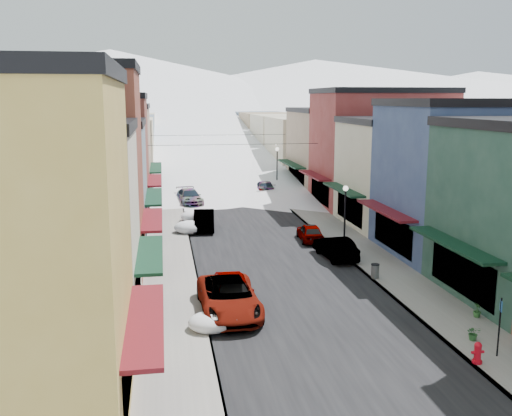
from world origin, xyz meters
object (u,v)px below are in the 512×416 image
object	(u,v)px
car_silver_sedan	(233,292)
fire_hydrant	(478,353)
car_dark_hatch	(204,220)
car_white_suv	(229,298)
streetlamp_near	(345,209)
trash_can	(375,271)
car_green_sedan	(335,248)

from	to	relation	value
car_silver_sedan	fire_hydrant	world-z (taller)	car_silver_sedan
car_silver_sedan	car_dark_hatch	xyz separation A→B (m)	(-0.11, 18.10, -0.08)
car_white_suv	streetlamp_near	bearing A→B (deg)	47.77
car_silver_sedan	trash_can	xyz separation A→B (m)	(8.78, 3.19, -0.27)
car_silver_sedan	car_dark_hatch	world-z (taller)	car_silver_sedan
car_white_suv	streetlamp_near	xyz separation A→B (m)	(9.32, 10.49, 2.13)
car_silver_sedan	car_green_sedan	distance (m)	11.29
car_white_suv	fire_hydrant	bearing A→B (deg)	-39.18
fire_hydrant	streetlamp_near	distance (m)	17.89
car_white_suv	car_dark_hatch	bearing A→B (deg)	88.86
car_white_suv	car_silver_sedan	xyz separation A→B (m)	(0.28, 0.70, 0.01)
car_white_suv	streetlamp_near	world-z (taller)	streetlamp_near
car_silver_sedan	fire_hydrant	bearing A→B (deg)	-41.31
car_silver_sedan	trash_can	size ratio (longest dim) A/B	5.95
streetlamp_near	trash_can	bearing A→B (deg)	-92.27
car_green_sedan	fire_hydrant	size ratio (longest dim) A/B	5.12
car_white_suv	car_green_sedan	distance (m)	11.99
car_dark_hatch	car_white_suv	bearing A→B (deg)	-85.99
car_green_sedan	streetlamp_near	distance (m)	3.04
fire_hydrant	trash_can	bearing A→B (deg)	90.00
car_white_suv	car_green_sedan	size ratio (longest dim) A/B	1.35
car_silver_sedan	fire_hydrant	size ratio (longest dim) A/B	5.67
car_dark_hatch	fire_hydrant	xyz separation A→B (m)	(8.89, -26.03, -0.22)
trash_can	streetlamp_near	size ratio (longest dim) A/B	0.19
car_dark_hatch	car_green_sedan	xyz separation A→B (m)	(7.99, -10.02, -0.03)
car_white_suv	car_green_sedan	bearing A→B (deg)	46.50
car_dark_hatch	fire_hydrant	size ratio (longest dim) A/B	5.34
car_green_sedan	car_dark_hatch	bearing A→B (deg)	-56.90
streetlamp_near	car_silver_sedan	bearing A→B (deg)	-132.72
car_green_sedan	streetlamp_near	bearing A→B (deg)	-129.70
car_green_sedan	car_silver_sedan	bearing A→B (deg)	40.28
car_white_suv	trash_can	bearing A→B (deg)	22.63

